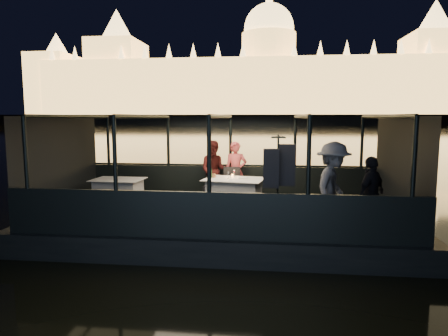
# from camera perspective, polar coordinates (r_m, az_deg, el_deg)

# --- Properties ---
(river_water) EXTENTS (500.00, 500.00, 0.00)m
(river_water) POSITION_cam_1_polar(r_m,az_deg,el_deg) (89.25, 5.87, 5.37)
(river_water) COLOR black
(river_water) RESTS_ON ground
(boat_hull) EXTENTS (8.60, 4.40, 1.00)m
(boat_hull) POSITION_cam_1_polar(r_m,az_deg,el_deg) (9.68, -0.27, -9.44)
(boat_hull) COLOR black
(boat_hull) RESTS_ON river_water
(boat_deck) EXTENTS (8.00, 4.00, 0.04)m
(boat_deck) POSITION_cam_1_polar(r_m,az_deg,el_deg) (9.55, -0.28, -6.68)
(boat_deck) COLOR black
(boat_deck) RESTS_ON boat_hull
(gunwale_port) EXTENTS (8.00, 0.08, 0.90)m
(gunwale_port) POSITION_cam_1_polar(r_m,az_deg,el_deg) (11.41, 0.92, -1.99)
(gunwale_port) COLOR black
(gunwale_port) RESTS_ON boat_deck
(gunwale_starboard) EXTENTS (8.00, 0.08, 0.90)m
(gunwale_starboard) POSITION_cam_1_polar(r_m,az_deg,el_deg) (7.51, -2.10, -6.83)
(gunwale_starboard) COLOR black
(gunwale_starboard) RESTS_ON boat_deck
(cabin_glass_port) EXTENTS (8.00, 0.02, 1.40)m
(cabin_glass_port) POSITION_cam_1_polar(r_m,az_deg,el_deg) (11.28, 0.93, 3.78)
(cabin_glass_port) COLOR #99B2B2
(cabin_glass_port) RESTS_ON gunwale_port
(cabin_glass_starboard) EXTENTS (8.00, 0.02, 1.40)m
(cabin_glass_starboard) POSITION_cam_1_polar(r_m,az_deg,el_deg) (7.32, -2.15, 1.94)
(cabin_glass_starboard) COLOR #99B2B2
(cabin_glass_starboard) RESTS_ON gunwale_starboard
(cabin_roof_glass) EXTENTS (8.00, 4.00, 0.02)m
(cabin_roof_glass) POSITION_cam_1_polar(r_m,az_deg,el_deg) (9.27, -0.28, 7.38)
(cabin_roof_glass) COLOR #99B2B2
(cabin_roof_glass) RESTS_ON boat_deck
(end_wall_fore) EXTENTS (0.02, 4.00, 2.30)m
(end_wall_fore) POSITION_cam_1_polar(r_m,az_deg,el_deg) (10.58, -22.32, 0.58)
(end_wall_fore) COLOR black
(end_wall_fore) RESTS_ON boat_deck
(end_wall_aft) EXTENTS (0.02, 4.00, 2.30)m
(end_wall_aft) POSITION_cam_1_polar(r_m,az_deg,el_deg) (9.71, 23.85, -0.04)
(end_wall_aft) COLOR black
(end_wall_aft) RESTS_ON boat_deck
(canopy_ribs) EXTENTS (8.00, 4.00, 2.30)m
(canopy_ribs) POSITION_cam_1_polar(r_m,az_deg,el_deg) (9.34, -0.28, 0.30)
(canopy_ribs) COLOR black
(canopy_ribs) RESTS_ON boat_deck
(embankment) EXTENTS (400.00, 140.00, 6.00)m
(embankment) POSITION_cam_1_polar(r_m,az_deg,el_deg) (219.22, 6.31, 6.68)
(embankment) COLOR #423D33
(embankment) RESTS_ON ground
(parliament_building) EXTENTS (220.00, 32.00, 60.00)m
(parliament_building) POSITION_cam_1_polar(r_m,az_deg,el_deg) (186.07, 6.37, 15.24)
(parliament_building) COLOR #F2D18C
(parliament_building) RESTS_ON embankment
(dining_table_central) EXTENTS (1.61, 1.28, 0.77)m
(dining_table_central) POSITION_cam_1_polar(r_m,az_deg,el_deg) (9.98, 1.46, -3.70)
(dining_table_central) COLOR white
(dining_table_central) RESTS_ON boat_deck
(dining_table_aft) EXTENTS (1.33, 0.99, 0.69)m
(dining_table_aft) POSITION_cam_1_polar(r_m,az_deg,el_deg) (10.82, -14.84, -3.09)
(dining_table_aft) COLOR white
(dining_table_aft) RESTS_ON boat_deck
(chair_port_left) EXTENTS (0.45, 0.45, 0.84)m
(chair_port_left) POSITION_cam_1_polar(r_m,az_deg,el_deg) (10.94, -1.78, -2.39)
(chair_port_left) COLOR black
(chair_port_left) RESTS_ON boat_deck
(chair_port_right) EXTENTS (0.46, 0.46, 0.95)m
(chair_port_right) POSITION_cam_1_polar(r_m,az_deg,el_deg) (10.54, 1.02, -2.76)
(chair_port_right) COLOR black
(chair_port_right) RESTS_ON boat_deck
(coat_stand) EXTENTS (0.66, 0.60, 1.95)m
(coat_stand) POSITION_cam_1_polar(r_m,az_deg,el_deg) (7.88, 7.66, -2.88)
(coat_stand) COLOR black
(coat_stand) RESTS_ON boat_deck
(person_woman_coral) EXTENTS (0.62, 0.44, 1.63)m
(person_woman_coral) POSITION_cam_1_polar(r_m,az_deg,el_deg) (10.87, 1.69, -0.85)
(person_woman_coral) COLOR #D84F4E
(person_woman_coral) RESTS_ON boat_deck
(person_man_maroon) EXTENTS (0.83, 0.67, 1.65)m
(person_man_maroon) POSITION_cam_1_polar(r_m,az_deg,el_deg) (10.95, -1.40, -0.79)
(person_man_maroon) COLOR #3D1211
(person_man_maroon) RESTS_ON boat_deck
(passenger_stripe) EXTENTS (1.08, 1.35, 1.82)m
(passenger_stripe) POSITION_cam_1_polar(r_m,az_deg,el_deg) (8.06, 15.27, -3.21)
(passenger_stripe) COLOR silver
(passenger_stripe) RESTS_ON boat_deck
(passenger_dark) EXTENTS (0.88, 0.93, 1.53)m
(passenger_dark) POSITION_cam_1_polar(r_m,az_deg,el_deg) (8.40, 20.27, -2.98)
(passenger_dark) COLOR black
(passenger_dark) RESTS_ON boat_deck
(wine_bottle) EXTENTS (0.08, 0.08, 0.30)m
(wine_bottle) POSITION_cam_1_polar(r_m,az_deg,el_deg) (10.03, -1.91, -0.58)
(wine_bottle) COLOR #14371B
(wine_bottle) RESTS_ON dining_table_central
(bread_basket) EXTENTS (0.26, 0.26, 0.09)m
(bread_basket) POSITION_cam_1_polar(r_m,az_deg,el_deg) (10.17, -1.80, -1.09)
(bread_basket) COLOR brown
(bread_basket) RESTS_ON dining_table_central
(amber_candle) EXTENTS (0.06, 0.06, 0.08)m
(amber_candle) POSITION_cam_1_polar(r_m,az_deg,el_deg) (10.17, 1.21, -1.09)
(amber_candle) COLOR #FF9F3F
(amber_candle) RESTS_ON dining_table_central
(plate_near) EXTENTS (0.32, 0.32, 0.02)m
(plate_near) POSITION_cam_1_polar(r_m,az_deg,el_deg) (10.05, 2.71, -1.39)
(plate_near) COLOR white
(plate_near) RESTS_ON dining_table_central
(plate_far) EXTENTS (0.30, 0.30, 0.01)m
(plate_far) POSITION_cam_1_polar(r_m,az_deg,el_deg) (10.39, -1.37, -1.09)
(plate_far) COLOR white
(plate_far) RESTS_ON dining_table_central
(wine_glass_white) EXTENTS (0.08, 0.08, 0.18)m
(wine_glass_white) POSITION_cam_1_polar(r_m,az_deg,el_deg) (10.00, -1.94, -0.92)
(wine_glass_white) COLOR silver
(wine_glass_white) RESTS_ON dining_table_central
(wine_glass_red) EXTENTS (0.08, 0.08, 0.17)m
(wine_glass_red) POSITION_cam_1_polar(r_m,az_deg,el_deg) (10.26, 1.46, -0.71)
(wine_glass_red) COLOR silver
(wine_glass_red) RESTS_ON dining_table_central
(wine_glass_empty) EXTENTS (0.07, 0.07, 0.18)m
(wine_glass_empty) POSITION_cam_1_polar(r_m,az_deg,el_deg) (9.88, 0.60, -1.01)
(wine_glass_empty) COLOR silver
(wine_glass_empty) RESTS_ON dining_table_central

